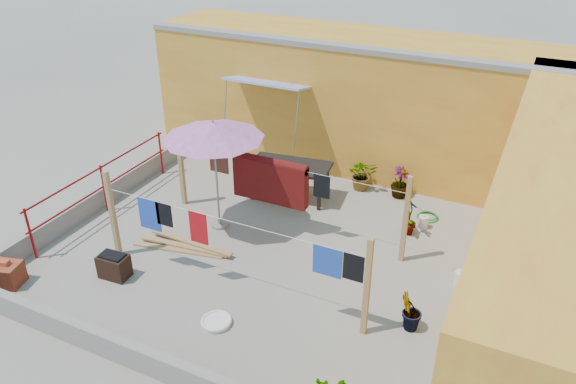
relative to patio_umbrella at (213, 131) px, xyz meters
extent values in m
plane|color=#9E998E|center=(1.28, -0.32, -2.16)|extent=(80.00, 80.00, 0.00)
cube|color=gold|center=(1.78, 4.38, -0.56)|extent=(11.00, 2.40, 3.20)
cube|color=gray|center=(1.78, 3.33, 0.99)|extent=(11.00, 0.35, 0.12)
cube|color=#2D51B2|center=(-0.32, 2.83, 0.09)|extent=(2.00, 0.79, 0.22)
cylinder|color=gray|center=(-1.27, 2.46, -0.56)|extent=(0.03, 0.30, 1.28)
cylinder|color=gray|center=(0.63, 2.46, -0.56)|extent=(0.03, 0.30, 1.28)
cube|color=gold|center=(6.48, -0.32, -0.56)|extent=(2.40, 9.00, 3.20)
cube|color=gray|center=(1.28, -3.90, -1.94)|extent=(8.30, 0.16, 0.44)
cube|color=gray|center=(-2.80, -0.32, -1.94)|extent=(0.16, 7.30, 0.44)
cylinder|color=maroon|center=(-2.57, -2.52, -1.61)|extent=(0.05, 0.05, 1.10)
cylinder|color=maroon|center=(-2.57, -0.52, -1.61)|extent=(0.05, 0.05, 1.10)
cylinder|color=maroon|center=(-2.57, 1.48, -1.61)|extent=(0.05, 0.05, 1.10)
cylinder|color=maroon|center=(-2.57, -0.52, -1.11)|extent=(0.04, 4.20, 0.04)
cylinder|color=maroon|center=(-2.57, -0.52, -1.56)|extent=(0.04, 4.20, 0.04)
cube|color=tan|center=(-1.22, -1.72, -1.26)|extent=(0.09, 0.09, 1.80)
cube|color=tan|center=(3.78, -1.72, -1.26)|extent=(0.09, 0.09, 1.80)
cube|color=tan|center=(3.78, 0.48, -1.26)|extent=(0.09, 0.09, 1.80)
cube|color=tan|center=(-1.22, 0.48, -1.26)|extent=(0.09, 0.09, 1.80)
cylinder|color=silver|center=(1.28, -1.72, -0.71)|extent=(5.00, 0.01, 0.01)
cylinder|color=silver|center=(1.28, 0.48, -0.71)|extent=(5.00, 0.01, 0.01)
cube|color=#4D0D0C|center=(0.97, 0.48, -1.10)|extent=(1.61, 0.22, 0.89)
cube|color=black|center=(2.09, 0.48, -0.95)|extent=(0.34, 0.02, 0.49)
cube|color=brown|center=(-0.23, 0.48, -0.93)|extent=(0.45, 0.02, 0.45)
cube|color=#2145B8|center=(-0.33, -1.72, -1.02)|extent=(0.46, 0.02, 0.63)
cube|color=black|center=(0.00, -1.72, -0.93)|extent=(0.33, 0.02, 0.46)
cube|color=#AB0D15|center=(0.72, -1.72, -1.02)|extent=(0.35, 0.02, 0.62)
cube|color=#2145B8|center=(3.11, -1.72, -0.97)|extent=(0.48, 0.02, 0.53)
cube|color=black|center=(3.54, -1.72, -0.95)|extent=(0.34, 0.02, 0.48)
cylinder|color=gray|center=(0.00, 0.00, -2.13)|extent=(0.36, 0.36, 0.06)
cylinder|color=gray|center=(0.00, 0.00, -1.01)|extent=(0.04, 0.04, 2.29)
cone|color=pink|center=(0.00, 0.00, 0.02)|extent=(2.48, 2.48, 0.32)
cylinder|color=gray|center=(0.00, 0.00, 0.20)|extent=(0.04, 0.04, 0.10)
cube|color=black|center=(0.80, 1.77, -1.36)|extent=(1.89, 1.13, 0.07)
cube|color=black|center=(0.07, 1.31, -1.77)|extent=(0.07, 0.07, 0.78)
cube|color=black|center=(-0.02, 2.02, -1.77)|extent=(0.07, 0.07, 0.78)
cube|color=black|center=(1.62, 1.52, -1.77)|extent=(0.07, 0.07, 0.78)
cube|color=black|center=(1.52, 2.23, -1.77)|extent=(0.07, 0.07, 0.78)
cube|color=#963A22|center=(-2.42, -3.33, -1.95)|extent=(0.67, 0.55, 0.42)
cube|color=#AF4929|center=(-2.42, -3.33, -1.69)|extent=(0.29, 0.19, 0.08)
cube|color=tan|center=(-0.26, -1.14, -2.14)|extent=(1.87, 0.50, 0.04)
cube|color=tan|center=(-0.18, -1.02, -2.10)|extent=(1.88, 0.33, 0.04)
cube|color=tan|center=(-0.10, -0.90, -2.05)|extent=(1.88, 0.19, 0.04)
cube|color=black|center=(-0.81, -2.31, -1.94)|extent=(0.56, 0.39, 0.44)
cube|color=black|center=(-0.81, -2.31, -1.69)|extent=(0.46, 0.30, 0.04)
cylinder|color=silver|center=(1.54, -2.59, -2.13)|extent=(0.48, 0.48, 0.06)
torus|color=silver|center=(1.54, -2.59, -2.09)|extent=(0.52, 0.52, 0.05)
cylinder|color=silver|center=(4.94, 0.15, -2.01)|extent=(0.22, 0.22, 0.29)
cylinder|color=silver|center=(4.94, 0.15, -1.84)|extent=(0.06, 0.06, 0.05)
cylinder|color=silver|center=(3.87, 1.79, -2.02)|extent=(0.20, 0.20, 0.28)
cylinder|color=silver|center=(3.87, 1.79, -1.86)|extent=(0.06, 0.06, 0.05)
torus|color=#1A7724|center=(3.87, 2.23, -2.14)|extent=(0.47, 0.47, 0.03)
torus|color=#1A7724|center=(3.87, 2.23, -2.10)|extent=(0.39, 0.39, 0.03)
imported|color=#215A19|center=(2.14, 2.88, -1.78)|extent=(0.87, 0.83, 0.75)
imported|color=#215A19|center=(3.05, 2.88, -1.79)|extent=(0.51, 0.51, 0.73)
imported|color=#215A19|center=(3.67, 1.43, -1.71)|extent=(0.57, 0.56, 0.90)
imported|color=#215A19|center=(4.41, -1.34, -1.79)|extent=(0.47, 0.50, 0.72)
camera|label=1|loc=(5.65, -8.39, 4.18)|focal=35.00mm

